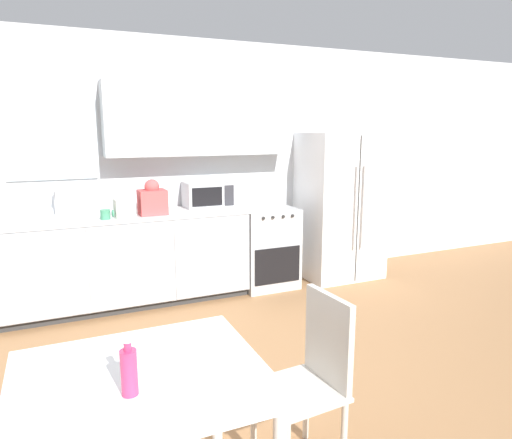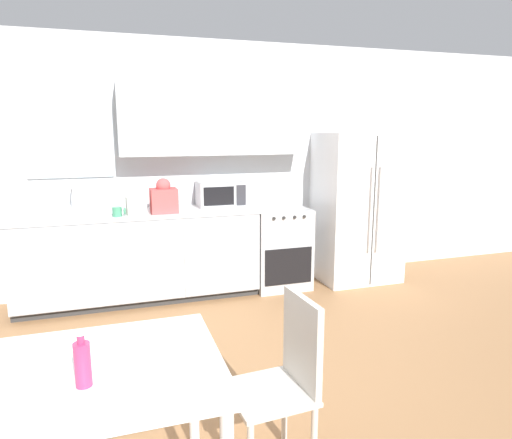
% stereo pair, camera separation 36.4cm
% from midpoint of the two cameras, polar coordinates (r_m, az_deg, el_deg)
% --- Properties ---
extents(ground_plane, '(12.00, 12.00, 0.00)m').
position_cam_midpoint_polar(ground_plane, '(3.42, -5.99, -19.79)').
color(ground_plane, '#9E7047').
extents(wall_back, '(12.00, 0.38, 2.70)m').
position_cam_midpoint_polar(wall_back, '(5.01, -13.13, 7.42)').
color(wall_back, silver).
rests_on(wall_back, ground_plane).
extents(kitchen_counter, '(2.43, 0.63, 0.93)m').
position_cam_midpoint_polar(kitchen_counter, '(4.82, -17.85, -4.83)').
color(kitchen_counter, '#333333').
rests_on(kitchen_counter, ground_plane).
extents(oven_range, '(0.61, 0.65, 0.90)m').
position_cam_midpoint_polar(oven_range, '(5.17, -0.84, -3.44)').
color(oven_range, '#B7BABC').
rests_on(oven_range, ground_plane).
extents(refrigerator, '(0.91, 0.74, 1.72)m').
position_cam_midpoint_polar(refrigerator, '(5.50, 8.65, 1.70)').
color(refrigerator, white).
rests_on(refrigerator, ground_plane).
extents(kitchen_sink, '(0.71, 0.42, 0.27)m').
position_cam_midpoint_polar(kitchen_sink, '(4.71, -25.71, 0.18)').
color(kitchen_sink, '#B7BABC').
rests_on(kitchen_sink, kitchen_counter).
extents(microwave, '(0.51, 0.33, 0.27)m').
position_cam_midpoint_polar(microwave, '(4.96, -8.10, 3.11)').
color(microwave, '#B7BABC').
rests_on(microwave, kitchen_counter).
extents(coffee_mug, '(0.12, 0.09, 0.09)m').
position_cam_midpoint_polar(coffee_mug, '(4.53, -20.44, 0.60)').
color(coffee_mug, '#3F8C66').
rests_on(coffee_mug, kitchen_counter).
extents(grocery_bag_0, '(0.27, 0.23, 0.35)m').
position_cam_midpoint_polar(grocery_bag_0, '(4.62, -15.04, 2.41)').
color(grocery_bag_0, '#D14C4C').
rests_on(grocery_bag_0, kitchen_counter).
extents(grocery_bag_1, '(0.20, 0.17, 0.25)m').
position_cam_midpoint_polar(grocery_bag_1, '(4.57, -18.36, 1.60)').
color(grocery_bag_1, silver).
rests_on(grocery_bag_1, kitchen_counter).
extents(dining_table, '(1.03, 0.89, 0.76)m').
position_cam_midpoint_polar(dining_table, '(2.15, -19.17, -20.53)').
color(dining_table, white).
rests_on(dining_table, ground_plane).
extents(dining_chair_side, '(0.43, 0.43, 0.93)m').
position_cam_midpoint_polar(dining_chair_side, '(2.48, 2.95, -18.27)').
color(dining_chair_side, beige).
rests_on(dining_chair_side, ground_plane).
extents(drink_bottle, '(0.06, 0.06, 0.23)m').
position_cam_midpoint_polar(drink_bottle, '(1.94, -21.10, -17.36)').
color(drink_bottle, '#DB386B').
rests_on(drink_bottle, dining_table).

